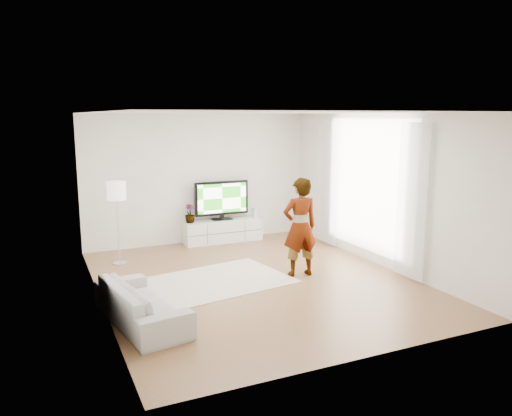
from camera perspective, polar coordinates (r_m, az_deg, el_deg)
name	(u,v)px	position (r m, az deg, el deg)	size (l,w,h in m)	color
floor	(256,281)	(8.51, -0.06, -8.34)	(6.00, 6.00, 0.00)	olive
ceiling	(255,112)	(8.05, -0.06, 10.87)	(6.00, 6.00, 0.00)	white
wall_left	(97,211)	(7.51, -17.73, -0.35)	(0.02, 6.00, 2.80)	white
wall_right	(379,190)	(9.46, 13.89, 2.00)	(0.02, 6.00, 2.80)	white
wall_back	(199,179)	(10.94, -6.53, 3.36)	(5.00, 0.02, 2.80)	white
wall_front	(367,240)	(5.62, 12.62, -3.63)	(5.00, 0.02, 2.80)	white
window	(368,185)	(9.68, 12.72, 2.53)	(0.01, 2.60, 2.50)	white
curtain_near	(412,202)	(8.65, 17.43, 0.71)	(0.04, 0.70, 2.60)	white
curtain_far	(328,183)	(10.70, 8.18, 2.89)	(0.04, 0.70, 2.60)	white
media_console	(223,231)	(11.07, -3.84, -2.59)	(1.74, 0.49, 0.49)	white
television	(222,199)	(10.96, -3.94, 1.04)	(1.23, 0.24, 0.85)	black
game_console	(254,212)	(11.28, -0.24, -0.51)	(0.07, 0.16, 0.21)	white
potted_plant	(190,214)	(10.75, -7.57, -0.64)	(0.22, 0.22, 0.40)	#3F7238
rug	(218,281)	(8.54, -4.39, -8.27)	(2.31, 1.66, 0.01)	beige
player	(300,227)	(8.60, 5.04, -2.17)	(0.62, 0.41, 1.71)	#334772
sofa	(141,303)	(7.00, -12.96, -10.50)	(1.87, 0.73, 0.55)	#B0B0AB
floor_lamp	(117,194)	(9.52, -15.65, 1.51)	(0.35, 0.35, 1.56)	silver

